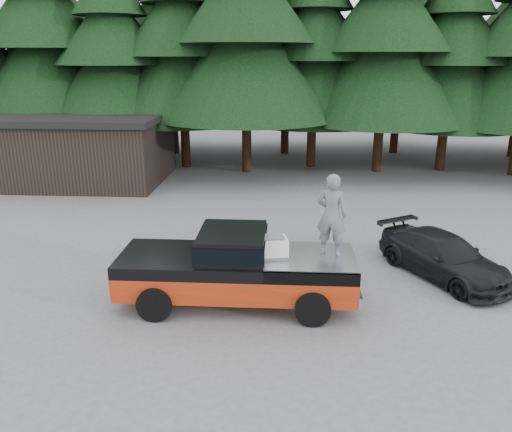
# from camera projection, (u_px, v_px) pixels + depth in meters

# --- Properties ---
(ground) EXTENTS (120.00, 120.00, 0.00)m
(ground) POSITION_uv_depth(u_px,v_px,m) (242.00, 293.00, 13.17)
(ground) COLOR #535356
(ground) RESTS_ON ground
(pickup_truck) EXTENTS (6.00, 2.04, 1.33)m
(pickup_truck) POSITION_uv_depth(u_px,v_px,m) (237.00, 279.00, 12.47)
(pickup_truck) COLOR red
(pickup_truck) RESTS_ON ground
(truck_cab) EXTENTS (1.66, 1.90, 0.59)m
(truck_cab) POSITION_uv_depth(u_px,v_px,m) (232.00, 243.00, 12.18)
(truck_cab) COLOR black
(truck_cab) RESTS_ON pickup_truck
(air_compressor) EXTENTS (0.76, 0.67, 0.45)m
(air_compressor) POSITION_uv_depth(u_px,v_px,m) (273.00, 247.00, 12.05)
(air_compressor) COLOR silver
(air_compressor) RESTS_ON pickup_truck
(man_on_bed) EXTENTS (0.85, 0.68, 2.03)m
(man_on_bed) POSITION_uv_depth(u_px,v_px,m) (332.00, 215.00, 11.93)
(man_on_bed) COLOR #5B5E63
(man_on_bed) RESTS_ON pickup_truck
(parked_car) EXTENTS (3.52, 4.42, 1.20)m
(parked_car) POSITION_uv_depth(u_px,v_px,m) (443.00, 256.00, 14.02)
(parked_car) COLOR black
(parked_car) RESTS_ON ground
(utility_building) EXTENTS (8.40, 6.40, 3.30)m
(utility_building) POSITION_uv_depth(u_px,v_px,m) (81.00, 147.00, 24.57)
(utility_building) COLOR black
(utility_building) RESTS_ON ground
(treeline) EXTENTS (60.15, 16.05, 17.50)m
(treeline) POSITION_uv_depth(u_px,v_px,m) (276.00, 22.00, 27.10)
(treeline) COLOR black
(treeline) RESTS_ON ground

